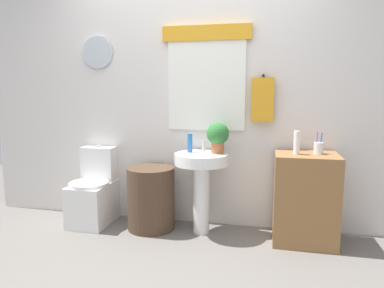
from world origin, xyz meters
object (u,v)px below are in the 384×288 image
toilet (94,194)px  toothbrush_cup (319,148)px  pedestal_sink (201,174)px  wooden_cabinet (305,198)px  laundry_hamper (151,198)px  lotion_bottle (297,143)px  potted_plant (218,135)px  soap_bottle (190,143)px

toilet → toothbrush_cup: (2.12, -0.01, 0.55)m
pedestal_sink → wooden_cabinet: (0.92, 0.00, -0.17)m
laundry_hamper → pedestal_sink: bearing=0.0°
toilet → wooden_cabinet: bearing=-0.9°
lotion_bottle → laundry_hamper: bearing=178.3°
toothbrush_cup → wooden_cabinet: bearing=-167.7°
potted_plant → toilet: bearing=-178.8°
toilet → laundry_hamper: size_ratio=1.28×
wooden_cabinet → toothbrush_cup: size_ratio=4.26×
laundry_hamper → potted_plant: size_ratio=2.12×
soap_bottle → pedestal_sink: bearing=-22.6°
laundry_hamper → potted_plant: bearing=5.4°
lotion_bottle → wooden_cabinet: bearing=23.3°
potted_plant → toothbrush_cup: potted_plant is taller
toothbrush_cup → toilet: bearing=179.6°
laundry_hamper → pedestal_sink: pedestal_sink is taller
laundry_hamper → pedestal_sink: size_ratio=0.80×
toilet → potted_plant: potted_plant is taller
toothbrush_cup → laundry_hamper: bearing=-179.2°
toilet → pedestal_sink: (1.11, -0.03, 0.27)m
lotion_bottle → toothbrush_cup: bearing=18.0°
laundry_hamper → lotion_bottle: size_ratio=3.00×
laundry_hamper → wooden_cabinet: wooden_cabinet is taller
lotion_bottle → toilet: bearing=177.8°
toothbrush_cup → lotion_bottle: bearing=-162.0°
wooden_cabinet → soap_bottle: size_ratio=4.49×
soap_bottle → toothbrush_cup: toothbrush_cup is taller
potted_plant → toothbrush_cup: 0.88m
pedestal_sink → soap_bottle: soap_bottle is taller
soap_bottle → toothbrush_cup: (1.13, -0.03, -0.00)m
toothbrush_cup → soap_bottle: bearing=178.5°
toothbrush_cup → potted_plant: bearing=177.4°
potted_plant → wooden_cabinet: bearing=-4.4°
pedestal_sink → lotion_bottle: (0.83, -0.04, 0.32)m
potted_plant → lotion_bottle: (0.69, -0.10, -0.03)m
potted_plant → laundry_hamper: bearing=-174.6°
laundry_hamper → potted_plant: potted_plant is taller
pedestal_sink → potted_plant: bearing=23.2°
pedestal_sink → wooden_cabinet: bearing=0.0°
soap_bottle → potted_plant: bearing=2.2°
wooden_cabinet → toothbrush_cup: toothbrush_cup is taller
toilet → soap_bottle: 1.13m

